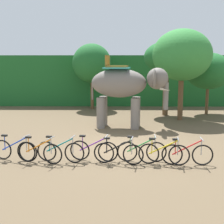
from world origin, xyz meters
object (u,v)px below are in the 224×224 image
(bike_black, at_px, (118,153))
(bike_red, at_px, (187,154))
(bike_green, at_px, (142,151))
(bike_yellow, at_px, (164,154))
(tree_center_left, at_px, (182,55))
(elephant, at_px, (125,86))
(tree_center_right, at_px, (92,63))
(tree_center, at_px, (167,58))
(tree_right, at_px, (208,71))
(bike_orange, at_px, (39,152))
(bike_purple, at_px, (94,150))
(bike_blue, at_px, (15,150))
(bike_teal, at_px, (60,151))

(bike_black, relative_size, bike_red, 0.99)
(bike_green, distance_m, bike_yellow, 0.77)
(tree_center_left, height_order, elephant, tree_center_left)
(tree_center_right, xyz_separation_m, tree_center_left, (5.63, -4.42, 0.47))
(tree_center, bearing_deg, bike_yellow, -99.47)
(tree_center_right, height_order, bike_yellow, tree_center_right)
(tree_right, relative_size, bike_green, 2.38)
(bike_orange, height_order, bike_purple, same)
(bike_purple, bearing_deg, bike_orange, -172.61)
(bike_orange, bearing_deg, bike_blue, 164.92)
(bike_teal, bearing_deg, bike_orange, -171.48)
(tree_center_right, xyz_separation_m, bike_teal, (-0.14, -12.40, -2.99))
(bike_red, bearing_deg, tree_center_left, 79.71)
(bike_green, bearing_deg, bike_red, -12.80)
(elephant, bearing_deg, tree_right, 37.38)
(bike_black, bearing_deg, elephant, 86.13)
(bike_teal, height_order, bike_yellow, same)
(bike_orange, distance_m, bike_green, 3.50)
(bike_teal, xyz_separation_m, bike_red, (4.28, -0.27, 0.00))
(tree_center, distance_m, bike_green, 10.46)
(tree_center_left, relative_size, bike_red, 3.13)
(bike_teal, bearing_deg, bike_red, -3.57)
(bike_blue, xyz_separation_m, bike_teal, (1.60, -0.14, 0.00))
(bike_orange, relative_size, bike_purple, 0.98)
(tree_center_left, relative_size, bike_green, 3.13)
(tree_center_right, distance_m, tree_right, 8.20)
(tree_center, xyz_separation_m, bike_purple, (-4.02, -9.57, -3.34))
(tree_center_left, distance_m, tree_right, 3.21)
(bike_blue, height_order, bike_green, same)
(tree_center_right, bearing_deg, bike_red, -71.93)
(bike_teal, height_order, bike_green, same)
(tree_center, relative_size, bike_red, 2.79)
(bike_red, bearing_deg, bike_blue, 176.06)
(tree_center_left, distance_m, bike_purple, 9.75)
(elephant, relative_size, bike_blue, 2.53)
(tree_center, bearing_deg, elephant, -125.44)
(tree_right, distance_m, bike_orange, 13.63)
(bike_black, bearing_deg, tree_center_left, 65.11)
(tree_center_left, xyz_separation_m, bike_green, (-2.98, -7.91, -3.45))
(tree_center, relative_size, bike_yellow, 2.82)
(tree_center, relative_size, bike_green, 2.79)
(elephant, relative_size, bike_teal, 2.51)
(tree_center_left, distance_m, bike_blue, 11.31)
(bike_teal, bearing_deg, tree_center, 62.00)
(elephant, bearing_deg, bike_purple, -102.47)
(bike_blue, bearing_deg, tree_center_right, 81.90)
(bike_orange, bearing_deg, elephant, 62.40)
(tree_center_right, relative_size, bike_blue, 2.88)
(tree_center, height_order, bike_black, tree_center)
(tree_right, distance_m, bike_red, 11.28)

